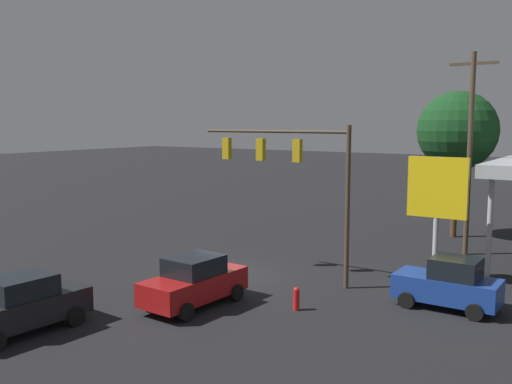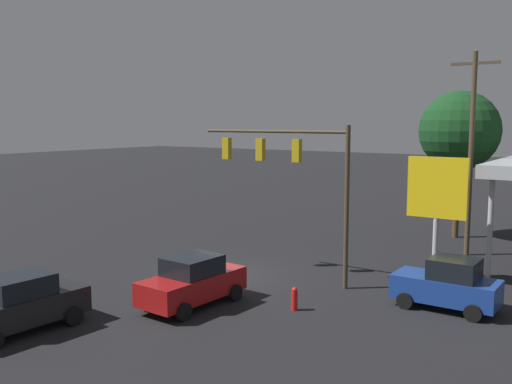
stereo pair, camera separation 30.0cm
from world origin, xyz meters
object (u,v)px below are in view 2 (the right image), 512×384
Objects in this scene: traffic_signal_assembly at (290,165)px; utility_pole at (471,150)px; hatchback_crossing at (448,284)px; sedan_far at (193,281)px; street_tree at (460,131)px; sedan_waiting at (20,304)px; price_sign at (437,193)px; fire_hydrant at (294,299)px.

utility_pole reaches higher than traffic_signal_assembly.
hatchback_crossing is 0.85× the size of sedan_far.
street_tree is (3.39, -13.84, 5.49)m from hatchback_crossing.
price_sign is at bearing 148.92° from sedan_waiting.
street_tree reaches higher than fire_hydrant.
price_sign is at bearing 100.23° from street_tree.
traffic_signal_assembly is at bearing 59.28° from utility_pole.
sedan_far is (-3.04, -5.31, 0.00)m from sedan_waiting.
hatchback_crossing reaches higher than sedan_waiting.
utility_pole is at bearing 158.41° from sedan_waiting.
utility_pole is 1.92× the size of price_sign.
traffic_signal_assembly is 0.84× the size of street_tree.
traffic_signal_assembly reaches higher than price_sign.
utility_pole is (-5.43, -9.14, 0.45)m from traffic_signal_assembly.
sedan_far is (8.18, 5.05, 0.00)m from hatchback_crossing.
price_sign is at bearing -65.32° from hatchback_crossing.
hatchback_crossing is 15.28m from sedan_waiting.
hatchback_crossing is at bearing -144.46° from fire_hydrant.
fire_hydrant is (-3.50, -1.71, -0.51)m from sedan_far.
sedan_waiting is at bearing 47.03° from fire_hydrant.
traffic_signal_assembly is 1.65× the size of sedan_far.
sedan_far is at bearing 26.02° from fire_hydrant.
price_sign is 1.22× the size of sedan_waiting.
sedan_waiting is 9.61m from fire_hydrant.
price_sign is at bearing -151.31° from traffic_signal_assembly.
sedan_far is 3.93m from fire_hydrant.
hatchback_crossing is (-7.07, 0.31, -4.17)m from traffic_signal_assembly.
sedan_far is (1.11, 5.37, -4.16)m from traffic_signal_assembly.
street_tree is (-3.67, -13.52, 1.32)m from traffic_signal_assembly.
sedan_waiting and sedan_far have the same top height.
fire_hydrant is at bearing 76.62° from utility_pole.
traffic_signal_assembly reaches higher than sedan_waiting.
utility_pole reaches higher than fire_hydrant.
traffic_signal_assembly is 0.70× the size of utility_pole.
traffic_signal_assembly is 6.40m from fire_hydrant.
street_tree is (-4.79, -18.89, 5.49)m from sedan_far.
sedan_far is 0.51× the size of street_tree.
hatchback_crossing is 9.61m from sedan_far.
hatchback_crossing is at bearing 177.45° from traffic_signal_assembly.
fire_hydrant is at bearing 141.25° from sedan_waiting.
utility_pole reaches higher than price_sign.
utility_pole reaches higher than sedan_waiting.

